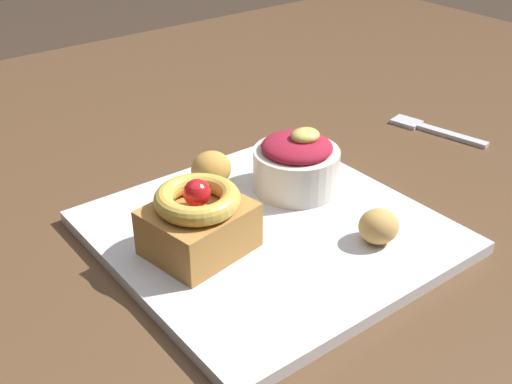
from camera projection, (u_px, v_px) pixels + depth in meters
The scene contains 7 objects.
dining_table at pixel (190, 210), 0.80m from camera, with size 1.59×0.92×0.73m.
front_plate at pixel (269, 232), 0.60m from camera, with size 0.29×0.29×0.01m, color white.
cake_slice at pixel (198, 220), 0.55m from camera, with size 0.10×0.09×0.07m.
berry_ramekin at pixel (296, 164), 0.64m from camera, with size 0.09×0.09×0.07m.
fritter_front at pixel (379, 226), 0.57m from camera, with size 0.04×0.03×0.03m, color tan.
fritter_middle at pixel (211, 169), 0.65m from camera, with size 0.04×0.04×0.04m, color gold.
fork at pixel (431, 129), 0.80m from camera, with size 0.04×0.13×0.00m.
Camera 1 is at (-0.35, -0.59, 1.07)m, focal length 44.94 mm.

